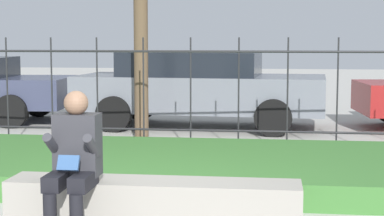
% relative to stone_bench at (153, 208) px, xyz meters
% --- Properties ---
extents(stone_bench, '(2.59, 0.46, 0.44)m').
position_rel_stone_bench_xyz_m(stone_bench, '(0.00, 0.00, 0.00)').
color(stone_bench, gray).
rests_on(stone_bench, ground_plane).
extents(person_seated_reader, '(0.42, 0.73, 1.24)m').
position_rel_stone_bench_xyz_m(person_seated_reader, '(-0.63, -0.26, 0.48)').
color(person_seated_reader, black).
rests_on(person_seated_reader, ground_plane).
extents(grass_berm, '(9.72, 2.81, 0.28)m').
position_rel_stone_bench_xyz_m(grass_berm, '(-0.15, 2.10, -0.06)').
color(grass_berm, '#3D7533').
rests_on(grass_berm, ground_plane).
extents(iron_fence, '(7.72, 0.03, 1.70)m').
position_rel_stone_bench_xyz_m(iron_fence, '(-0.15, 3.81, 0.70)').
color(iron_fence, '#232326').
rests_on(iron_fence, ground_plane).
extents(car_parked_center, '(4.72, 2.19, 1.43)m').
position_rel_stone_bench_xyz_m(car_parked_center, '(-0.36, 6.53, 0.57)').
color(car_parked_center, slate).
rests_on(car_parked_center, ground_plane).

